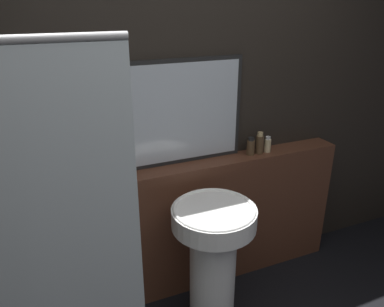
{
  "coord_description": "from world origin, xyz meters",
  "views": [
    {
      "loc": [
        -0.87,
        -0.57,
        1.95
      ],
      "look_at": [
        -0.04,
        1.39,
        1.07
      ],
      "focal_mm": 35.0,
      "sensor_mm": 36.0,
      "label": 1
    }
  ],
  "objects_px": {
    "conditioner_bottle": "(260,144)",
    "mirror": "(186,112)",
    "pedestal_sink": "(213,256)",
    "lotion_bottle": "(268,145)",
    "towel_stack": "(109,173)",
    "shampoo_bottle": "(251,147)"
  },
  "relations": [
    {
      "from": "towel_stack",
      "to": "shampoo_bottle",
      "type": "bearing_deg",
      "value": -0.0
    },
    {
      "from": "conditioner_bottle",
      "to": "towel_stack",
      "type": "bearing_deg",
      "value": -180.0
    },
    {
      "from": "mirror",
      "to": "shampoo_bottle",
      "type": "xyz_separation_m",
      "value": [
        0.45,
        -0.07,
        -0.28
      ]
    },
    {
      "from": "shampoo_bottle",
      "to": "lotion_bottle",
      "type": "height_order",
      "value": "shampoo_bottle"
    },
    {
      "from": "towel_stack",
      "to": "lotion_bottle",
      "type": "distance_m",
      "value": 1.12
    },
    {
      "from": "towel_stack",
      "to": "conditioner_bottle",
      "type": "distance_m",
      "value": 1.05
    },
    {
      "from": "lotion_bottle",
      "to": "mirror",
      "type": "bearing_deg",
      "value": 173.14
    },
    {
      "from": "pedestal_sink",
      "to": "conditioner_bottle",
      "type": "distance_m",
      "value": 0.85
    },
    {
      "from": "shampoo_bottle",
      "to": "conditioner_bottle",
      "type": "height_order",
      "value": "conditioner_bottle"
    },
    {
      "from": "mirror",
      "to": "lotion_bottle",
      "type": "bearing_deg",
      "value": -6.86
    },
    {
      "from": "towel_stack",
      "to": "pedestal_sink",
      "type": "bearing_deg",
      "value": -39.49
    },
    {
      "from": "pedestal_sink",
      "to": "towel_stack",
      "type": "relative_size",
      "value": 3.93
    },
    {
      "from": "conditioner_bottle",
      "to": "mirror",
      "type": "bearing_deg",
      "value": 172.27
    },
    {
      "from": "pedestal_sink",
      "to": "lotion_bottle",
      "type": "height_order",
      "value": "lotion_bottle"
    },
    {
      "from": "pedestal_sink",
      "to": "mirror",
      "type": "height_order",
      "value": "mirror"
    },
    {
      "from": "towel_stack",
      "to": "conditioner_bottle",
      "type": "xyz_separation_m",
      "value": [
        1.05,
        0.0,
        0.03
      ]
    },
    {
      "from": "mirror",
      "to": "towel_stack",
      "type": "xyz_separation_m",
      "value": [
        -0.53,
        -0.07,
        -0.3
      ]
    },
    {
      "from": "towel_stack",
      "to": "lotion_bottle",
      "type": "bearing_deg",
      "value": 0.0
    },
    {
      "from": "conditioner_bottle",
      "to": "shampoo_bottle",
      "type": "bearing_deg",
      "value": -180.0
    },
    {
      "from": "mirror",
      "to": "towel_stack",
      "type": "distance_m",
      "value": 0.61
    },
    {
      "from": "shampoo_bottle",
      "to": "lotion_bottle",
      "type": "distance_m",
      "value": 0.14
    },
    {
      "from": "pedestal_sink",
      "to": "conditioner_bottle",
      "type": "relative_size",
      "value": 5.62
    }
  ]
}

